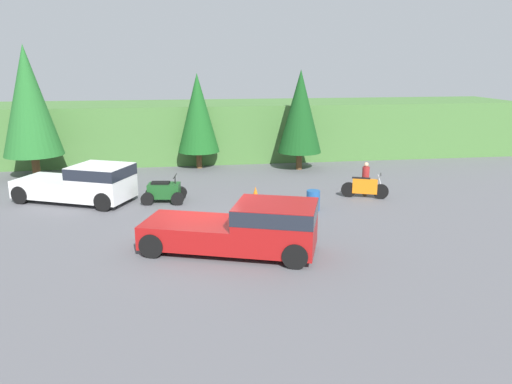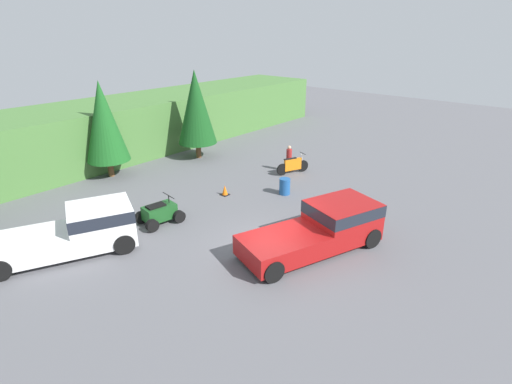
% 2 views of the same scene
% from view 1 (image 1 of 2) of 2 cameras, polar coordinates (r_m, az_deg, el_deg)
% --- Properties ---
extents(ground_plane, '(80.00, 80.00, 0.00)m').
position_cam_1_polar(ground_plane, '(18.45, -6.03, -5.24)').
color(ground_plane, '#5B5B60').
extents(hillside_backdrop, '(44.00, 6.00, 3.60)m').
position_cam_1_polar(hillside_backdrop, '(33.64, -7.45, 7.00)').
color(hillside_backdrop, '#477538').
rests_on(hillside_backdrop, ground_plane).
extents(tree_left, '(3.15, 3.15, 7.15)m').
position_cam_1_polar(tree_left, '(29.61, -24.56, 9.44)').
color(tree_left, brown).
rests_on(tree_left, ground_plane).
extents(tree_mid_left, '(2.47, 2.47, 5.61)m').
position_cam_1_polar(tree_mid_left, '(29.87, -6.67, 8.95)').
color(tree_mid_left, brown).
rests_on(tree_mid_left, ground_plane).
extents(tree_mid_right, '(2.56, 2.56, 5.82)m').
position_cam_1_polar(tree_mid_right, '(29.42, 5.07, 9.14)').
color(tree_mid_right, brown).
rests_on(tree_mid_right, ground_plane).
extents(pickup_truck_red, '(6.20, 3.98, 1.77)m').
position_cam_1_polar(pickup_truck_red, '(16.67, -0.99, -3.95)').
color(pickup_truck_red, maroon).
rests_on(pickup_truck_red, ground_plane).
extents(pickup_truck_second, '(5.75, 4.15, 1.77)m').
position_cam_1_polar(pickup_truck_second, '(23.94, -19.00, 1.04)').
color(pickup_truck_second, white).
rests_on(pickup_truck_second, ground_plane).
extents(dirt_bike, '(2.07, 1.01, 1.20)m').
position_cam_1_polar(dirt_bike, '(24.01, 12.33, 0.47)').
color(dirt_bike, black).
rests_on(dirt_bike, ground_plane).
extents(quad_atv, '(2.08, 1.55, 1.23)m').
position_cam_1_polar(quad_atv, '(23.22, -10.46, 0.04)').
color(quad_atv, black).
rests_on(quad_atv, ground_plane).
extents(rider_person, '(0.39, 0.39, 1.63)m').
position_cam_1_polar(rider_person, '(24.36, 12.41, 1.62)').
color(rider_person, brown).
rests_on(rider_person, ground_plane).
extents(traffic_cone, '(0.42, 0.42, 0.55)m').
position_cam_1_polar(traffic_cone, '(23.53, -0.06, -0.08)').
color(traffic_cone, black).
rests_on(traffic_cone, ground_plane).
extents(steel_barrel, '(0.58, 0.58, 0.88)m').
position_cam_1_polar(steel_barrel, '(21.70, 6.54, -0.96)').
color(steel_barrel, '#1E5193').
rests_on(steel_barrel, ground_plane).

